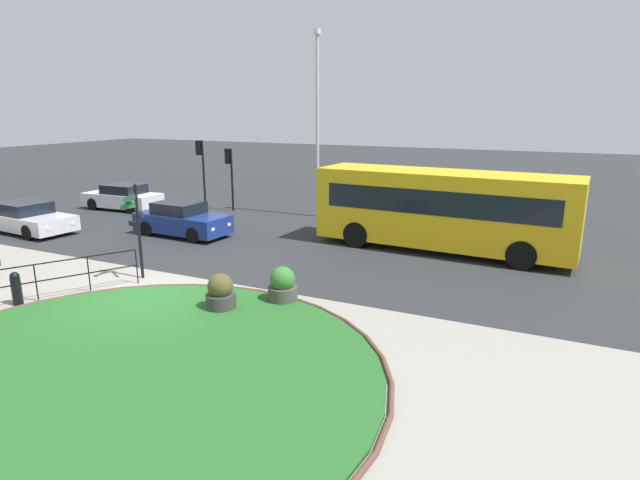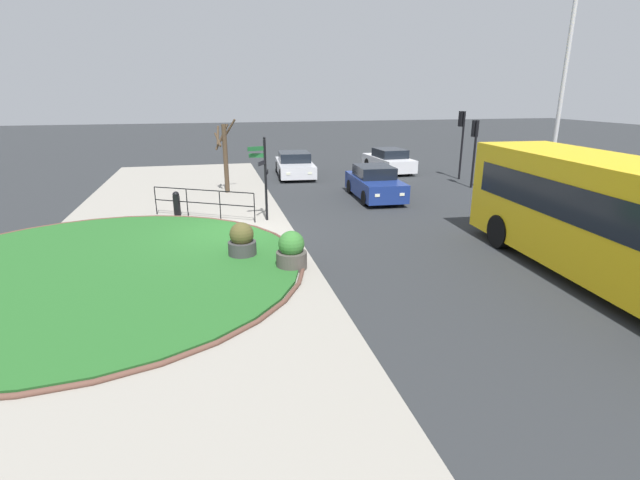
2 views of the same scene
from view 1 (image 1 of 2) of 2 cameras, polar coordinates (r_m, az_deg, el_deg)
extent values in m
plane|color=#282B2D|center=(15.68, -18.45, -6.06)|extent=(120.00, 120.00, 0.00)
cube|color=gray|center=(14.43, -23.92, -8.33)|extent=(32.00, 8.02, 0.02)
cylinder|color=#235B23|center=(11.46, -21.58, -13.82)|extent=(10.80, 10.80, 0.10)
torus|color=brown|center=(11.46, -21.58, -13.80)|extent=(11.11, 11.11, 0.11)
cylinder|color=black|center=(17.11, -19.26, 0.68)|extent=(0.09, 0.09, 2.93)
sphere|color=black|center=(16.84, -19.68, 5.69)|extent=(0.10, 0.10, 0.10)
cube|color=#195128|center=(16.60, -20.16, 4.32)|extent=(0.18, 0.57, 0.15)
cube|color=#195128|center=(16.76, -20.35, 3.51)|extent=(0.12, 0.52, 0.15)
cube|color=black|center=(16.66, -19.12, 2.76)|extent=(0.52, 0.31, 0.15)
cube|color=black|center=(17.31, -19.84, 1.66)|extent=(0.51, 0.17, 0.15)
cylinder|color=black|center=(16.47, -30.35, -4.92)|extent=(0.26, 0.26, 0.79)
sphere|color=black|center=(16.34, -30.55, -3.46)|extent=(0.25, 0.25, 0.25)
cube|color=black|center=(16.33, -26.59, -2.05)|extent=(2.08, 3.58, 0.03)
cube|color=black|center=(16.46, -26.40, -3.69)|extent=(2.08, 3.58, 0.03)
cylinder|color=black|center=(16.85, -19.49, -2.80)|extent=(0.04, 0.04, 1.09)
cylinder|color=black|center=(16.58, -24.05, -3.51)|extent=(0.04, 0.04, 1.09)
cylinder|color=black|center=(16.41, -28.73, -4.22)|extent=(0.04, 0.04, 1.09)
cube|color=yellow|center=(19.92, 13.36, 3.43)|extent=(9.59, 2.93, 2.71)
cube|color=black|center=(18.71, 12.42, 3.97)|extent=(8.32, 0.48, 0.88)
cube|color=black|center=(21.02, 14.31, 4.98)|extent=(8.32, 0.48, 0.88)
cube|color=black|center=(21.61, 1.14, 5.01)|extent=(0.13, 1.97, 1.10)
cube|color=black|center=(21.47, 1.15, 7.64)|extent=(0.09, 1.32, 0.28)
cylinder|color=black|center=(20.15, 4.00, 0.61)|extent=(1.02, 0.36, 1.00)
cylinder|color=black|center=(22.12, 6.39, 1.79)|extent=(1.02, 0.36, 1.00)
cylinder|color=black|center=(18.56, 21.26, -1.56)|extent=(1.02, 0.36, 1.00)
cylinder|color=black|center=(20.68, 22.10, -0.07)|extent=(1.02, 0.36, 1.00)
cube|color=navy|center=(22.70, -14.85, 1.86)|extent=(4.16, 1.91, 0.76)
cube|color=black|center=(22.69, -15.25, 3.44)|extent=(1.93, 1.60, 0.49)
cube|color=#EAEACC|center=(21.76, -9.96, 1.70)|extent=(0.03, 0.20, 0.12)
cube|color=#EAEACC|center=(20.98, -11.68, 1.15)|extent=(0.03, 0.20, 0.12)
cylinder|color=black|center=(22.50, -11.10, 1.36)|extent=(0.65, 0.25, 0.64)
cylinder|color=black|center=(21.35, -13.72, 0.52)|extent=(0.65, 0.25, 0.64)
cylinder|color=black|center=(24.16, -15.78, 1.97)|extent=(0.65, 0.25, 0.64)
cylinder|color=black|center=(23.09, -18.43, 1.21)|extent=(0.65, 0.25, 0.64)
cube|color=silver|center=(29.63, -20.88, 4.17)|extent=(4.22, 1.91, 0.69)
cube|color=black|center=(29.43, -20.75, 5.28)|extent=(2.01, 1.61, 0.48)
cube|color=#EAEACC|center=(30.75, -24.38, 4.24)|extent=(0.03, 0.20, 0.12)
cube|color=#EAEACC|center=(31.45, -23.00, 4.58)|extent=(0.03, 0.20, 0.12)
cylinder|color=black|center=(30.03, -23.66, 3.64)|extent=(0.65, 0.25, 0.64)
cylinder|color=black|center=(31.11, -21.58, 4.17)|extent=(0.65, 0.25, 0.64)
cylinder|color=black|center=(28.23, -20.04, 3.36)|extent=(0.65, 0.25, 0.64)
cylinder|color=black|center=(29.38, -17.97, 3.93)|extent=(0.65, 0.25, 0.64)
cube|color=silver|center=(25.93, -29.46, 1.85)|extent=(4.71, 2.23, 0.63)
cube|color=black|center=(25.99, -29.82, 3.10)|extent=(2.15, 1.81, 0.50)
cube|color=#EAEACC|center=(24.30, -25.55, 1.66)|extent=(0.04, 0.20, 0.12)
cube|color=#EAEACC|center=(23.71, -27.76, 1.12)|extent=(0.04, 0.20, 0.12)
cylinder|color=black|center=(25.22, -26.10, 1.54)|extent=(0.66, 0.27, 0.64)
cylinder|color=black|center=(24.34, -29.40, 0.73)|extent=(0.66, 0.27, 0.64)
cylinder|color=black|center=(27.59, -29.43, 2.14)|extent=(0.66, 0.27, 0.64)
cylinder|color=black|center=(27.55, -9.64, 6.51)|extent=(0.11, 0.11, 3.23)
cube|color=black|center=(27.56, -10.06, 9.06)|extent=(0.30, 0.30, 0.78)
sphere|color=red|center=(27.65, -10.30, 9.58)|extent=(0.16, 0.16, 0.16)
sphere|color=black|center=(27.67, -10.28, 9.07)|extent=(0.16, 0.16, 0.16)
sphere|color=black|center=(27.69, -10.25, 8.57)|extent=(0.16, 0.16, 0.16)
cylinder|color=black|center=(29.37, -12.66, 7.16)|extent=(0.11, 0.11, 3.55)
cube|color=black|center=(29.35, -13.16, 9.85)|extent=(0.29, 0.29, 0.78)
sphere|color=red|center=(29.41, -13.44, 10.32)|extent=(0.16, 0.16, 0.16)
sphere|color=black|center=(29.43, -13.41, 9.85)|extent=(0.16, 0.16, 0.16)
sphere|color=black|center=(29.45, -13.38, 9.37)|extent=(0.16, 0.16, 0.16)
cylinder|color=#B7B7BC|center=(25.46, -0.28, 12.09)|extent=(0.16, 0.16, 8.55)
cylinder|color=silver|center=(25.67, -0.30, 21.94)|extent=(0.32, 0.32, 0.22)
cylinder|color=#47423D|center=(14.48, -4.11, -6.03)|extent=(0.82, 0.82, 0.48)
sphere|color=#33702D|center=(14.33, -4.14, -4.29)|extent=(0.70, 0.70, 0.70)
cylinder|color=#383838|center=(14.15, -10.81, -6.75)|extent=(0.80, 0.80, 0.48)
sphere|color=#4C4723|center=(14.00, -10.90, -5.00)|extent=(0.68, 0.68, 0.68)
camera|label=2|loc=(10.99, 51.75, 5.07)|focal=26.30mm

